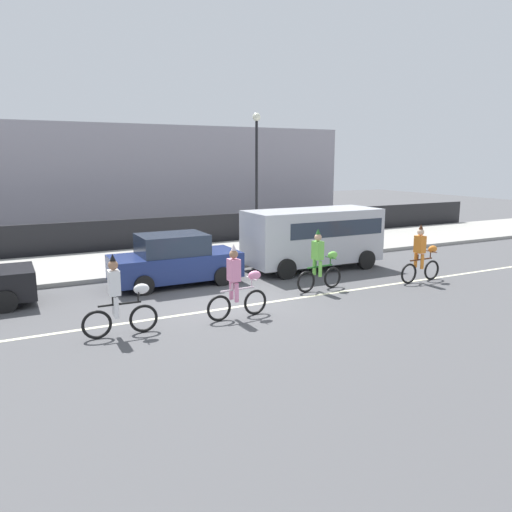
% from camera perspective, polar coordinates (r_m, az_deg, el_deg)
% --- Properties ---
extents(ground_plane, '(80.00, 80.00, 0.00)m').
position_cam_1_polar(ground_plane, '(14.11, -3.51, -5.38)').
color(ground_plane, '#4C4C4F').
extents(road_centre_line, '(36.00, 0.14, 0.01)m').
position_cam_1_polar(road_centre_line, '(13.67, -2.67, -5.90)').
color(road_centre_line, beige).
rests_on(road_centre_line, ground).
extents(sidewalk_curb, '(60.00, 5.00, 0.15)m').
position_cam_1_polar(sidewalk_curb, '(20.05, -10.98, -0.41)').
color(sidewalk_curb, '#9E9B93').
rests_on(sidewalk_curb, ground).
extents(fence_line, '(40.00, 0.08, 1.40)m').
position_cam_1_polar(fence_line, '(22.71, -13.10, 2.43)').
color(fence_line, black).
rests_on(fence_line, ground).
extents(building_backdrop, '(28.00, 8.00, 5.79)m').
position_cam_1_polar(building_backdrop, '(30.86, -17.75, 8.48)').
color(building_backdrop, '#99939E').
rests_on(building_backdrop, ground).
extents(parade_cyclist_zebra, '(1.72, 0.50, 1.92)m').
position_cam_1_polar(parade_cyclist_zebra, '(11.73, -15.26, -4.88)').
color(parade_cyclist_zebra, black).
rests_on(parade_cyclist_zebra, ground).
extents(parade_cyclist_pink, '(1.72, 0.50, 1.92)m').
position_cam_1_polar(parade_cyclist_pink, '(12.59, -2.08, -3.41)').
color(parade_cyclist_pink, black).
rests_on(parade_cyclist_pink, ground).
extents(parade_cyclist_lime, '(1.72, 0.50, 1.92)m').
position_cam_1_polar(parade_cyclist_lime, '(15.37, 7.36, -0.85)').
color(parade_cyclist_lime, black).
rests_on(parade_cyclist_lime, ground).
extents(parade_cyclist_orange, '(1.72, 0.50, 1.92)m').
position_cam_1_polar(parade_cyclist_orange, '(17.18, 18.41, -0.07)').
color(parade_cyclist_orange, black).
rests_on(parade_cyclist_orange, ground).
extents(parked_van_silver, '(5.00, 2.22, 2.18)m').
position_cam_1_polar(parked_van_silver, '(18.40, 6.69, 2.50)').
color(parked_van_silver, silver).
rests_on(parked_van_silver, ground).
extents(parked_car_navy, '(4.10, 1.92, 1.64)m').
position_cam_1_polar(parked_car_navy, '(16.22, -9.27, -0.50)').
color(parked_car_navy, navy).
rests_on(parked_car_navy, ground).
extents(street_lamp_post, '(0.36, 0.36, 5.86)m').
position_cam_1_polar(street_lamp_post, '(23.04, 0.06, 11.03)').
color(street_lamp_post, black).
rests_on(street_lamp_post, sidewalk_curb).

